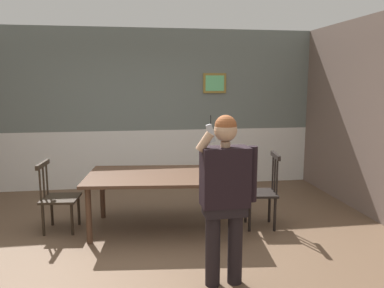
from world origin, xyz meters
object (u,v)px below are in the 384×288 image
Objects in this scene: dining_table at (161,180)px; chair_near_window at (263,192)px; person_figure at (226,190)px; chair_by_doorway at (58,197)px.

chair_near_window is at bearing -6.33° from dining_table.
chair_near_window is (1.33, -0.15, -0.18)m from dining_table.
dining_table is 1.24× the size of person_figure.
chair_by_doorway is at bearing 173.72° from dining_table.
person_figure is (1.81, -1.65, 0.48)m from chair_by_doorway.
dining_table is at bearing 89.70° from chair_by_doorway.
person_figure is (0.48, -1.51, 0.27)m from dining_table.
chair_by_doorway is (-2.66, 0.29, -0.03)m from chair_near_window.
person_figure is at bearing 53.54° from chair_by_doorway.
person_figure is at bearing -72.40° from dining_table.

